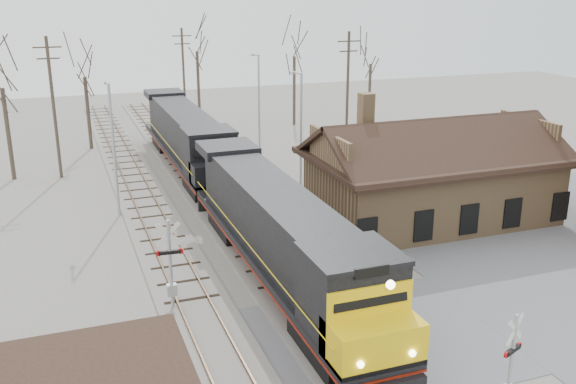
# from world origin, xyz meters

# --- Properties ---
(ground) EXTENTS (140.00, 140.00, 0.00)m
(ground) POSITION_xyz_m (0.00, 0.00, 0.00)
(ground) COLOR gray
(ground) RESTS_ON ground
(road) EXTENTS (60.00, 9.00, 0.03)m
(road) POSITION_xyz_m (0.00, 0.00, 0.01)
(road) COLOR slate
(road) RESTS_ON ground
(track_main) EXTENTS (3.40, 90.00, 0.24)m
(track_main) POSITION_xyz_m (0.00, 15.00, 0.07)
(track_main) COLOR gray
(track_main) RESTS_ON ground
(track_siding) EXTENTS (3.40, 90.00, 0.24)m
(track_siding) POSITION_xyz_m (-4.50, 15.00, 0.07)
(track_siding) COLOR gray
(track_siding) RESTS_ON ground
(depot) EXTENTS (15.20, 9.31, 7.90)m
(depot) POSITION_xyz_m (11.99, 12.00, 2.41)
(depot) COLOR #95734D
(depot) RESTS_ON ground
(locomotive_lead) EXTENTS (3.29, 22.00, 4.89)m
(locomotive_lead) POSITION_xyz_m (0.00, 5.97, 2.57)
(locomotive_lead) COLOR black
(locomotive_lead) RESTS_ON ground
(locomotive_trailing) EXTENTS (3.29, 22.00, 4.63)m
(locomotive_trailing) POSITION_xyz_m (0.00, 28.24, 2.57)
(locomotive_trailing) COLOR black
(locomotive_trailing) RESTS_ON ground
(crossbuck_near) EXTENTS (1.02, 0.49, 3.76)m
(crossbuck_near) POSITION_xyz_m (3.88, -5.77, 1.79)
(crossbuck_near) COLOR #A5A8AD
(crossbuck_near) RESTS_ON ground
(crossbuck_far) EXTENTS (1.23, 0.32, 4.29)m
(crossbuck_far) POSITION_xyz_m (-5.47, 5.58, 2.00)
(crossbuck_far) COLOR #A5A8AD
(crossbuck_far) RESTS_ON ground
(streetlight_a) EXTENTS (0.25, 2.04, 8.43)m
(streetlight_a) POSITION_xyz_m (-6.38, 19.42, 4.74)
(streetlight_a) COLOR #A5A8AD
(streetlight_a) RESTS_ON ground
(streetlight_b) EXTENTS (0.25, 2.04, 8.29)m
(streetlight_b) POSITION_xyz_m (6.71, 21.02, 4.67)
(streetlight_b) COLOR #A5A8AD
(streetlight_b) RESTS_ON ground
(streetlight_c) EXTENTS (0.25, 2.04, 8.47)m
(streetlight_c) POSITION_xyz_m (7.19, 32.30, 4.77)
(streetlight_c) COLOR #A5A8AD
(streetlight_c) RESTS_ON ground
(utility_pole_a) EXTENTS (2.00, 0.24, 10.60)m
(utility_pole_a) POSITION_xyz_m (-9.61, 29.62, 5.53)
(utility_pole_a) COLOR #382D23
(utility_pole_a) RESTS_ON ground
(utility_pole_b) EXTENTS (2.00, 0.24, 9.97)m
(utility_pole_b) POSITION_xyz_m (3.49, 46.42, 5.21)
(utility_pole_b) COLOR #382D23
(utility_pole_b) RESTS_ON ground
(utility_pole_c) EXTENTS (2.00, 0.24, 10.51)m
(utility_pole_c) POSITION_xyz_m (13.68, 28.03, 5.48)
(utility_pole_c) COLOR #382D23
(utility_pole_c) RESTS_ON ground
(tree_a) EXTENTS (4.61, 4.61, 11.30)m
(tree_a) POSITION_xyz_m (-13.00, 30.40, 8.05)
(tree_a) COLOR #382D23
(tree_a) RESTS_ON ground
(tree_b) EXTENTS (4.28, 4.28, 10.50)m
(tree_b) POSITION_xyz_m (-6.79, 38.47, 7.47)
(tree_b) COLOR #382D23
(tree_b) RESTS_ON ground
(tree_c) EXTENTS (4.96, 4.96, 12.15)m
(tree_c) POSITION_xyz_m (5.29, 47.70, 8.66)
(tree_c) COLOR #382D23
(tree_c) RESTS_ON ground
(tree_d) EXTENTS (4.75, 4.75, 11.63)m
(tree_d) POSITION_xyz_m (14.23, 42.13, 8.28)
(tree_d) COLOR #382D23
(tree_d) RESTS_ON ground
(tree_e) EXTENTS (4.16, 4.16, 10.19)m
(tree_e) POSITION_xyz_m (22.13, 40.31, 7.26)
(tree_e) COLOR #382D23
(tree_e) RESTS_ON ground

